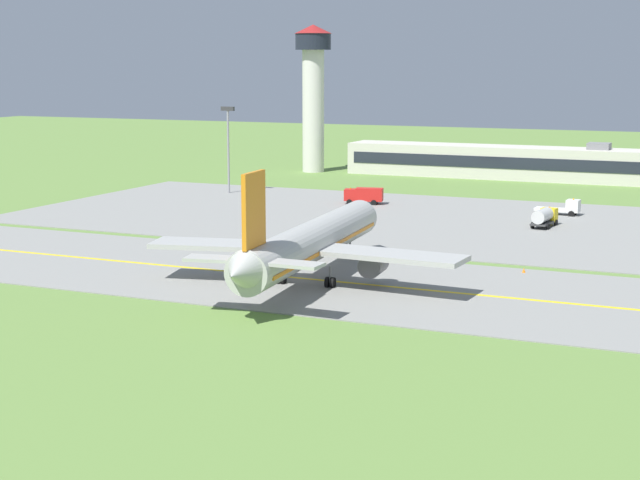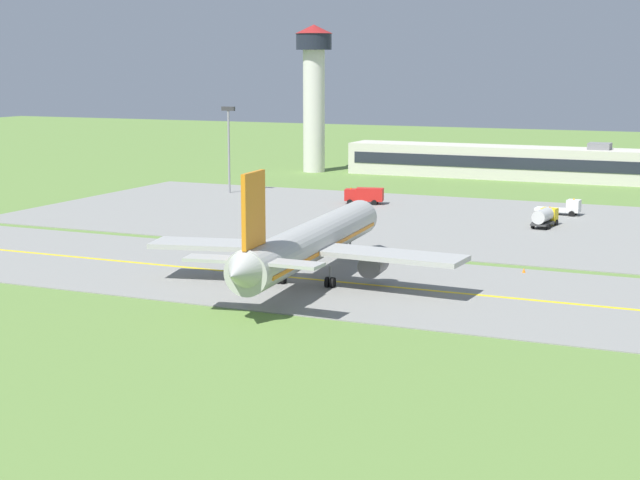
{
  "view_description": "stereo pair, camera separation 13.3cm",
  "coord_description": "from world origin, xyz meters",
  "px_view_note": "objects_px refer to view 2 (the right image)",
  "views": [
    {
      "loc": [
        40.99,
        -90.5,
        21.67
      ],
      "look_at": [
        0.52,
        1.18,
        4.0
      ],
      "focal_mm": 55.98,
      "sensor_mm": 36.0,
      "label": 1
    },
    {
      "loc": [
        41.11,
        -90.45,
        21.67
      ],
      "look_at": [
        0.52,
        1.18,
        4.0
      ],
      "focal_mm": 55.98,
      "sensor_mm": 36.0,
      "label": 2
    }
  ],
  "objects_px": {
    "service_truck_pushback": "(364,195)",
    "control_tower": "(314,85)",
    "service_truck_catering": "(545,216)",
    "service_truck_baggage": "(565,208)",
    "airplane_lead": "(310,243)",
    "apron_light_mast": "(229,139)"
  },
  "relations": [
    {
      "from": "service_truck_catering",
      "to": "control_tower",
      "type": "height_order",
      "value": "control_tower"
    },
    {
      "from": "service_truck_pushback",
      "to": "control_tower",
      "type": "xyz_separation_m",
      "value": [
        -27.28,
        41.3,
        16.14
      ]
    },
    {
      "from": "airplane_lead",
      "to": "apron_light_mast",
      "type": "xyz_separation_m",
      "value": [
        -42.03,
        59.09,
        5.19
      ]
    },
    {
      "from": "control_tower",
      "to": "apron_light_mast",
      "type": "xyz_separation_m",
      "value": [
        1.12,
        -37.64,
        -8.34
      ]
    },
    {
      "from": "service_truck_baggage",
      "to": "apron_light_mast",
      "type": "relative_size",
      "value": 0.44
    },
    {
      "from": "service_truck_catering",
      "to": "control_tower",
      "type": "xyz_separation_m",
      "value": [
        -57.7,
        52.48,
        16.13
      ]
    },
    {
      "from": "airplane_lead",
      "to": "service_truck_catering",
      "type": "relative_size",
      "value": 6.42
    },
    {
      "from": "service_truck_catering",
      "to": "control_tower",
      "type": "distance_m",
      "value": 79.65
    },
    {
      "from": "service_truck_baggage",
      "to": "service_truck_pushback",
      "type": "relative_size",
      "value": 1.03
    },
    {
      "from": "apron_light_mast",
      "to": "service_truck_catering",
      "type": "bearing_deg",
      "value": -14.7
    },
    {
      "from": "service_truck_catering",
      "to": "service_truck_pushback",
      "type": "distance_m",
      "value": 32.41
    },
    {
      "from": "service_truck_catering",
      "to": "airplane_lead",
      "type": "bearing_deg",
      "value": -108.21
    },
    {
      "from": "service_truck_catering",
      "to": "control_tower",
      "type": "bearing_deg",
      "value": 137.71
    },
    {
      "from": "service_truck_catering",
      "to": "service_truck_baggage",
      "type": "bearing_deg",
      "value": 87.59
    },
    {
      "from": "control_tower",
      "to": "service_truck_baggage",
      "type": "bearing_deg",
      "value": -34.76
    },
    {
      "from": "airplane_lead",
      "to": "service_truck_pushback",
      "type": "bearing_deg",
      "value": 105.97
    },
    {
      "from": "service_truck_catering",
      "to": "service_truck_pushback",
      "type": "xyz_separation_m",
      "value": [
        -30.42,
        11.19,
        -0.0
      ]
    },
    {
      "from": "service_truck_baggage",
      "to": "airplane_lead",
      "type": "bearing_deg",
      "value": -104.97
    },
    {
      "from": "airplane_lead",
      "to": "service_truck_baggage",
      "type": "relative_size",
      "value": 6.11
    },
    {
      "from": "service_truck_baggage",
      "to": "apron_light_mast",
      "type": "bearing_deg",
      "value": 177.24
    },
    {
      "from": "airplane_lead",
      "to": "service_truck_catering",
      "type": "height_order",
      "value": "airplane_lead"
    },
    {
      "from": "service_truck_baggage",
      "to": "service_truck_pushback",
      "type": "bearing_deg",
      "value": -178.34
    }
  ]
}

